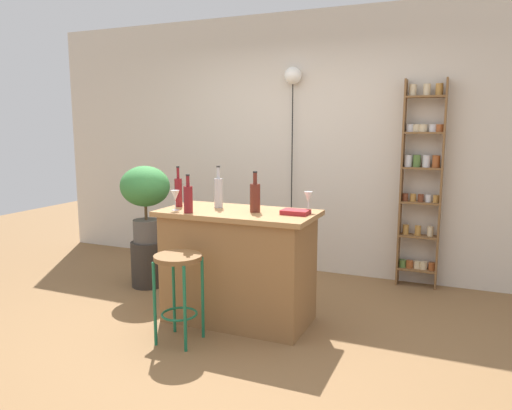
% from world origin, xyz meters
% --- Properties ---
extents(ground, '(12.00, 12.00, 0.00)m').
position_xyz_m(ground, '(0.00, 0.00, 0.00)').
color(ground, brown).
extents(back_wall, '(6.40, 0.10, 2.80)m').
position_xyz_m(back_wall, '(0.00, 1.95, 1.40)').
color(back_wall, beige).
rests_on(back_wall, ground).
extents(kitchen_counter, '(1.27, 0.64, 0.92)m').
position_xyz_m(kitchen_counter, '(0.00, 0.30, 0.47)').
color(kitchen_counter, olive).
rests_on(kitchen_counter, ground).
extents(bar_stool, '(0.36, 0.36, 0.67)m').
position_xyz_m(bar_stool, '(-0.23, -0.25, 0.50)').
color(bar_stool, '#196642').
rests_on(bar_stool, ground).
extents(spice_shelf, '(0.39, 0.15, 2.05)m').
position_xyz_m(spice_shelf, '(1.28, 1.80, 1.06)').
color(spice_shelf, brown).
rests_on(spice_shelf, ground).
extents(plant_stool, '(0.33, 0.33, 0.45)m').
position_xyz_m(plant_stool, '(-1.22, 0.74, 0.23)').
color(plant_stool, '#2D2823').
rests_on(plant_stool, ground).
extents(potted_plant, '(0.50, 0.45, 0.76)m').
position_xyz_m(potted_plant, '(-1.22, 0.74, 0.95)').
color(potted_plant, '#514C47').
rests_on(potted_plant, plant_stool).
extents(bottle_spirits_clear, '(0.07, 0.07, 0.35)m').
position_xyz_m(bottle_spirits_clear, '(-0.22, 0.38, 1.06)').
color(bottle_spirits_clear, '#B2B2B7').
rests_on(bottle_spirits_clear, kitchen_counter).
extents(bottle_vinegar, '(0.07, 0.07, 0.31)m').
position_xyz_m(bottle_vinegar, '(-0.32, 0.06, 1.04)').
color(bottle_vinegar, maroon).
rests_on(bottle_vinegar, kitchen_counter).
extents(bottle_olive_oil, '(0.06, 0.06, 0.34)m').
position_xyz_m(bottle_olive_oil, '(-0.56, 0.29, 1.05)').
color(bottle_olive_oil, maroon).
rests_on(bottle_olive_oil, kitchen_counter).
extents(bottle_soda_blue, '(0.08, 0.08, 0.33)m').
position_xyz_m(bottle_soda_blue, '(0.15, 0.30, 1.05)').
color(bottle_soda_blue, '#5B2319').
rests_on(bottle_soda_blue, kitchen_counter).
extents(wine_glass_left, '(0.07, 0.07, 0.16)m').
position_xyz_m(wine_glass_left, '(-0.48, 0.12, 1.04)').
color(wine_glass_left, silver).
rests_on(wine_glass_left, kitchen_counter).
extents(wine_glass_center, '(0.07, 0.07, 0.16)m').
position_xyz_m(wine_glass_center, '(0.54, 0.47, 1.04)').
color(wine_glass_center, silver).
rests_on(wine_glass_center, kitchen_counter).
extents(cookbook, '(0.21, 0.15, 0.03)m').
position_xyz_m(cookbook, '(0.48, 0.33, 0.94)').
color(cookbook, maroon).
rests_on(cookbook, kitchen_counter).
extents(pendant_globe_light, '(0.19, 0.19, 2.22)m').
position_xyz_m(pendant_globe_light, '(-0.08, 1.84, 2.08)').
color(pendant_globe_light, black).
rests_on(pendant_globe_light, ground).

